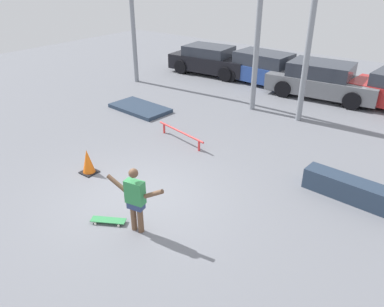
{
  "coord_description": "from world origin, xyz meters",
  "views": [
    {
      "loc": [
        5.46,
        -5.18,
        5.04
      ],
      "look_at": [
        0.3,
        1.61,
        0.67
      ],
      "focal_mm": 35.0,
      "sensor_mm": 36.0,
      "label": 1
    }
  ],
  "objects_px": {
    "manual_pad": "(140,108)",
    "parked_car_grey": "(322,81)",
    "skateboarder": "(135,198)",
    "skateboard": "(108,220)",
    "parked_car_blue": "(265,69)",
    "grind_rail": "(181,133)",
    "parked_car_black": "(211,60)",
    "traffic_cone": "(88,162)",
    "grind_box": "(354,190)"
  },
  "relations": [
    {
      "from": "skateboarder",
      "to": "parked_car_blue",
      "type": "xyz_separation_m",
      "value": [
        -2.91,
        11.27,
        -0.14
      ]
    },
    {
      "from": "parked_car_black",
      "to": "parked_car_grey",
      "type": "bearing_deg",
      "value": -6.45
    },
    {
      "from": "skateboard",
      "to": "grind_rail",
      "type": "distance_m",
      "value": 4.39
    },
    {
      "from": "grind_rail",
      "to": "parked_car_black",
      "type": "relative_size",
      "value": 0.49
    },
    {
      "from": "grind_box",
      "to": "traffic_cone",
      "type": "height_order",
      "value": "traffic_cone"
    },
    {
      "from": "skateboard",
      "to": "manual_pad",
      "type": "distance_m",
      "value": 6.96
    },
    {
      "from": "parked_car_black",
      "to": "grind_rail",
      "type": "bearing_deg",
      "value": -65.93
    },
    {
      "from": "parked_car_black",
      "to": "grind_box",
      "type": "bearing_deg",
      "value": -42.71
    },
    {
      "from": "grind_box",
      "to": "parked_car_grey",
      "type": "height_order",
      "value": "parked_car_grey"
    },
    {
      "from": "skateboarder",
      "to": "parked_car_grey",
      "type": "height_order",
      "value": "skateboarder"
    },
    {
      "from": "manual_pad",
      "to": "parked_car_grey",
      "type": "bearing_deg",
      "value": 49.38
    },
    {
      "from": "skateboarder",
      "to": "manual_pad",
      "type": "height_order",
      "value": "skateboarder"
    },
    {
      "from": "parked_car_black",
      "to": "parked_car_grey",
      "type": "relative_size",
      "value": 0.92
    },
    {
      "from": "parked_car_blue",
      "to": "parked_car_grey",
      "type": "bearing_deg",
      "value": -2.71
    },
    {
      "from": "manual_pad",
      "to": "parked_car_grey",
      "type": "xyz_separation_m",
      "value": [
        4.91,
        5.72,
        0.62
      ]
    },
    {
      "from": "parked_car_grey",
      "to": "traffic_cone",
      "type": "bearing_deg",
      "value": -108.84
    },
    {
      "from": "skateboard",
      "to": "parked_car_black",
      "type": "xyz_separation_m",
      "value": [
        -5.22,
        11.39,
        0.6
      ]
    },
    {
      "from": "manual_pad",
      "to": "parked_car_black",
      "type": "distance_m",
      "value": 6.05
    },
    {
      "from": "skateboard",
      "to": "parked_car_blue",
      "type": "bearing_deg",
      "value": 71.42
    },
    {
      "from": "parked_car_grey",
      "to": "traffic_cone",
      "type": "relative_size",
      "value": 6.72
    },
    {
      "from": "skateboarder",
      "to": "parked_car_blue",
      "type": "relative_size",
      "value": 0.33
    },
    {
      "from": "skateboard",
      "to": "parked_car_grey",
      "type": "xyz_separation_m",
      "value": [
        0.55,
        11.16,
        0.63
      ]
    },
    {
      "from": "traffic_cone",
      "to": "skateboard",
      "type": "bearing_deg",
      "value": -29.13
    },
    {
      "from": "traffic_cone",
      "to": "parked_car_grey",
      "type": "bearing_deg",
      "value": 75.32
    },
    {
      "from": "manual_pad",
      "to": "parked_car_blue",
      "type": "distance_m",
      "value": 6.43
    },
    {
      "from": "parked_car_black",
      "to": "parked_car_blue",
      "type": "bearing_deg",
      "value": -2.53
    },
    {
      "from": "skateboarder",
      "to": "manual_pad",
      "type": "bearing_deg",
      "value": 123.54
    },
    {
      "from": "manual_pad",
      "to": "parked_car_grey",
      "type": "relative_size",
      "value": 0.51
    },
    {
      "from": "skateboard",
      "to": "grind_box",
      "type": "bearing_deg",
      "value": 16.6
    },
    {
      "from": "skateboard",
      "to": "traffic_cone",
      "type": "bearing_deg",
      "value": 121.3
    },
    {
      "from": "manual_pad",
      "to": "traffic_cone",
      "type": "bearing_deg",
      "value": -61.88
    },
    {
      "from": "grind_box",
      "to": "parked_car_grey",
      "type": "relative_size",
      "value": 0.51
    },
    {
      "from": "grind_box",
      "to": "parked_car_blue",
      "type": "distance_m",
      "value": 9.62
    },
    {
      "from": "grind_rail",
      "to": "parked_car_grey",
      "type": "height_order",
      "value": "parked_car_grey"
    },
    {
      "from": "parked_car_blue",
      "to": "manual_pad",
      "type": "bearing_deg",
      "value": -105.64
    },
    {
      "from": "parked_car_grey",
      "to": "parked_car_black",
      "type": "bearing_deg",
      "value": 173.56
    },
    {
      "from": "parked_car_black",
      "to": "skateboarder",
      "type": "bearing_deg",
      "value": -66.34
    },
    {
      "from": "skateboarder",
      "to": "parked_car_grey",
      "type": "relative_size",
      "value": 0.33
    },
    {
      "from": "skateboarder",
      "to": "manual_pad",
      "type": "distance_m",
      "value": 7.3
    },
    {
      "from": "skateboarder",
      "to": "traffic_cone",
      "type": "relative_size",
      "value": 2.19
    },
    {
      "from": "skateboarder",
      "to": "grind_rail",
      "type": "height_order",
      "value": "skateboarder"
    },
    {
      "from": "skateboarder",
      "to": "skateboard",
      "type": "xyz_separation_m",
      "value": [
        -0.69,
        -0.21,
        -0.75
      ]
    },
    {
      "from": "skateboarder",
      "to": "grind_box",
      "type": "relative_size",
      "value": 0.63
    },
    {
      "from": "manual_pad",
      "to": "parked_car_black",
      "type": "relative_size",
      "value": 0.55
    },
    {
      "from": "skateboard",
      "to": "traffic_cone",
      "type": "height_order",
      "value": "traffic_cone"
    },
    {
      "from": "grind_rail",
      "to": "parked_car_blue",
      "type": "relative_size",
      "value": 0.46
    },
    {
      "from": "manual_pad",
      "to": "skateboarder",
      "type": "bearing_deg",
      "value": -46.03
    },
    {
      "from": "skateboard",
      "to": "skateboarder",
      "type": "bearing_deg",
      "value": -12.8
    },
    {
      "from": "skateboard",
      "to": "grind_rail",
      "type": "height_order",
      "value": "grind_rail"
    },
    {
      "from": "parked_car_blue",
      "to": "skateboarder",
      "type": "bearing_deg",
      "value": -71.73
    }
  ]
}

